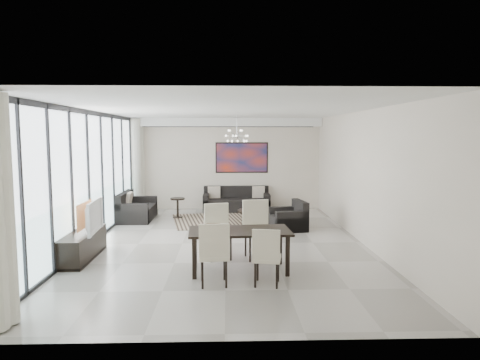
{
  "coord_description": "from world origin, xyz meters",
  "views": [
    {
      "loc": [
        0.04,
        -9.21,
        2.37
      ],
      "look_at": [
        0.35,
        1.42,
        1.25
      ],
      "focal_mm": 32.0,
      "sensor_mm": 36.0,
      "label": 1
    }
  ],
  "objects_px": {
    "dining_table": "(240,235)",
    "television": "(89,216)",
    "sofa_main": "(236,203)",
    "tv_console": "(82,245)",
    "coffee_table": "(256,216)"
  },
  "relations": [
    {
      "from": "coffee_table",
      "to": "sofa_main",
      "type": "xyz_separation_m",
      "value": [
        -0.49,
        1.91,
        0.06
      ]
    },
    {
      "from": "television",
      "to": "sofa_main",
      "type": "bearing_deg",
      "value": -33.24
    },
    {
      "from": "tv_console",
      "to": "dining_table",
      "type": "relative_size",
      "value": 0.92
    },
    {
      "from": "coffee_table",
      "to": "tv_console",
      "type": "distance_m",
      "value": 4.83
    },
    {
      "from": "coffee_table",
      "to": "dining_table",
      "type": "distance_m",
      "value": 4.16
    },
    {
      "from": "dining_table",
      "to": "tv_console",
      "type": "bearing_deg",
      "value": 164.32
    },
    {
      "from": "sofa_main",
      "to": "television",
      "type": "bearing_deg",
      "value": -119.47
    },
    {
      "from": "dining_table",
      "to": "television",
      "type": "bearing_deg",
      "value": 163.51
    },
    {
      "from": "sofa_main",
      "to": "dining_table",
      "type": "xyz_separation_m",
      "value": [
        -0.07,
        -6.01,
        0.39
      ]
    },
    {
      "from": "television",
      "to": "dining_table",
      "type": "xyz_separation_m",
      "value": [
        2.85,
        -0.84,
        -0.18
      ]
    },
    {
      "from": "coffee_table",
      "to": "tv_console",
      "type": "bearing_deg",
      "value": -137.67
    },
    {
      "from": "sofa_main",
      "to": "coffee_table",
      "type": "bearing_deg",
      "value": -75.67
    },
    {
      "from": "coffee_table",
      "to": "dining_table",
      "type": "xyz_separation_m",
      "value": [
        -0.56,
        -4.09,
        0.44
      ]
    },
    {
      "from": "coffee_table",
      "to": "dining_table",
      "type": "height_order",
      "value": "dining_table"
    },
    {
      "from": "coffee_table",
      "to": "dining_table",
      "type": "relative_size",
      "value": 0.56
    }
  ]
}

